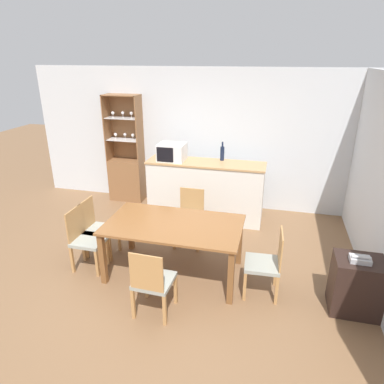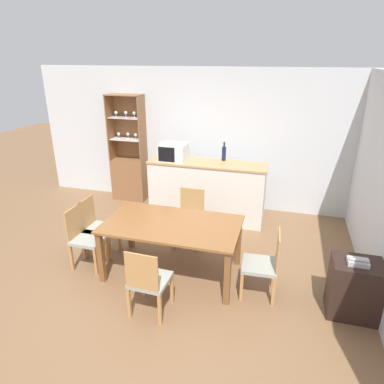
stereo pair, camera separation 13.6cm
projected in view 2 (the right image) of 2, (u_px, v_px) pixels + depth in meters
The scene contains 14 objects.
ground_plane at pixel (161, 279), 4.48m from camera, with size 18.00×18.00×0.00m, color brown.
wall_back at pixel (208, 139), 6.35m from camera, with size 6.80×0.06×2.55m.
kitchen_counter at pixel (207, 191), 5.98m from camera, with size 2.02×0.55×1.04m.
display_cabinet at pixel (130, 170), 6.82m from camera, with size 0.67×0.35×2.06m.
dining_table at pixel (172, 230), 4.40m from camera, with size 1.74×0.98×0.73m.
dining_chair_side_left_far at pixel (97, 228), 4.91m from camera, with size 0.42×0.42×0.85m.
dining_chair_side_left_near at pixel (86, 237), 4.65m from camera, with size 0.41×0.41×0.85m.
dining_chair_side_right_near at pixel (263, 264), 4.05m from camera, with size 0.43×0.43×0.85m.
dining_chair_head_far at pixel (190, 218), 5.20m from camera, with size 0.41×0.41×0.85m.
dining_chair_head_near at pixel (148, 281), 3.75m from camera, with size 0.42×0.42×0.85m.
microwave at pixel (173, 152), 5.86m from camera, with size 0.45×0.39×0.29m.
wine_bottle at pixel (224, 153), 5.84m from camera, with size 0.07×0.07×0.32m.
side_cabinet at pixel (354, 288), 3.78m from camera, with size 0.53×0.42×0.66m.
telephone at pixel (358, 262), 3.62m from camera, with size 0.21×0.15×0.09m.
Camera 2 is at (1.40, -3.48, 2.73)m, focal length 32.00 mm.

